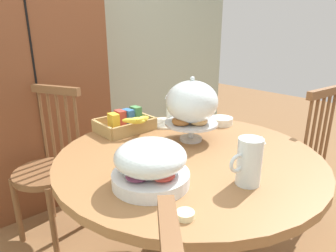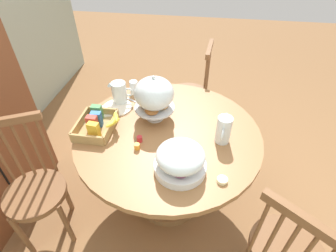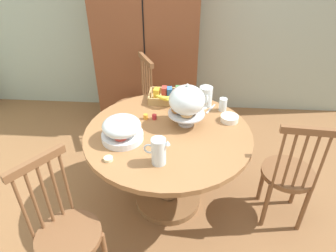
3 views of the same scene
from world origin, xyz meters
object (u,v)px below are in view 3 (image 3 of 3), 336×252
at_px(wooden_armoire, 148,40).
at_px(drinking_glass, 223,105).
at_px(cereal_basket, 167,96).
at_px(cereal_bowl, 229,118).
at_px(orange_juice_pitcher, 206,97).
at_px(butter_dish, 108,159).
at_px(dining_table, 168,153).
at_px(windsor_chair_facing_door, 135,107).
at_px(china_plate_small, 188,100).
at_px(china_plate_large, 196,104).
at_px(pastry_stand_with_dome, 187,102).
at_px(windsor_chair_near_window, 66,234).
at_px(windsor_chair_by_cabinet, 289,175).
at_px(milk_pitcher, 159,152).
at_px(fruit_platter_covered, 122,129).

height_order(wooden_armoire, drinking_glass, wooden_armoire).
relative_size(cereal_basket, drinking_glass, 2.87).
bearing_deg(cereal_basket, cereal_bowl, -29.44).
xyz_separation_m(wooden_armoire, orange_juice_pitcher, (0.61, -0.98, -0.17)).
height_order(drinking_glass, butter_dish, drinking_glass).
distance_m(dining_table, cereal_bowl, 0.55).
relative_size(windsor_chair_facing_door, china_plate_small, 6.50).
bearing_deg(cereal_bowl, china_plate_small, 138.08).
relative_size(wooden_armoire, china_plate_large, 8.91).
xyz_separation_m(windsor_chair_facing_door, pastry_stand_with_dome, (0.53, -0.72, 0.48)).
bearing_deg(drinking_glass, pastry_stand_with_dome, -142.54).
bearing_deg(wooden_armoire, orange_juice_pitcher, -58.11).
height_order(windsor_chair_near_window, china_plate_small, windsor_chair_near_window).
relative_size(cereal_basket, butter_dish, 5.27).
bearing_deg(windsor_chair_by_cabinet, windsor_chair_facing_door, 144.73).
xyz_separation_m(windsor_chair_facing_door, china_plate_large, (0.61, -0.42, 0.29)).
bearing_deg(windsor_chair_facing_door, cereal_basket, -45.46).
bearing_deg(drinking_glass, wooden_armoire, 125.49).
bearing_deg(china_plate_large, dining_table, -116.58).
height_order(china_plate_large, china_plate_small, china_plate_small).
bearing_deg(milk_pitcher, cereal_bowl, 46.93).
xyz_separation_m(windsor_chair_near_window, china_plate_small, (0.72, 1.21, 0.30)).
bearing_deg(cereal_basket, windsor_chair_by_cabinet, -30.66).
relative_size(china_plate_large, cereal_bowl, 1.57).
relative_size(windsor_chair_near_window, drinking_glass, 8.86).
xyz_separation_m(wooden_armoire, butter_dish, (-0.05, -1.76, -0.23)).
xyz_separation_m(china_plate_small, butter_dish, (-0.51, -0.84, -0.01)).
height_order(windsor_chair_facing_door, cereal_basket, windsor_chair_facing_door).
relative_size(wooden_armoire, butter_dish, 32.67).
bearing_deg(windsor_chair_by_cabinet, orange_juice_pitcher, 140.89).
bearing_deg(china_plate_small, orange_juice_pitcher, -23.07).
height_order(wooden_armoire, cereal_bowl, wooden_armoire).
height_order(orange_juice_pitcher, china_plate_small, orange_juice_pitcher).
relative_size(windsor_chair_facing_door, drinking_glass, 8.86).
xyz_separation_m(windsor_chair_facing_door, cereal_bowl, (0.87, -0.65, 0.31)).
relative_size(china_plate_small, butter_dish, 2.50).
xyz_separation_m(fruit_platter_covered, cereal_bowl, (0.79, 0.30, -0.06)).
bearing_deg(china_plate_large, cereal_basket, 167.63).
bearing_deg(wooden_armoire, drinking_glass, -54.51).
height_order(windsor_chair_by_cabinet, windsor_chair_facing_door, same).
relative_size(windsor_chair_facing_door, butter_dish, 16.25).
relative_size(china_plate_large, drinking_glass, 2.00).
xyz_separation_m(wooden_armoire, pastry_stand_with_dome, (0.45, -1.28, -0.05)).
height_order(fruit_platter_covered, china_plate_large, fruit_platter_covered).
distance_m(china_plate_small, butter_dish, 0.98).
bearing_deg(cereal_basket, china_plate_small, 1.50).
distance_m(milk_pitcher, china_plate_large, 0.82).
relative_size(milk_pitcher, drinking_glass, 1.70).
xyz_separation_m(windsor_chair_near_window, china_plate_large, (0.78, 1.15, 0.29)).
xyz_separation_m(fruit_platter_covered, drinking_glass, (0.75, 0.46, -0.03)).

